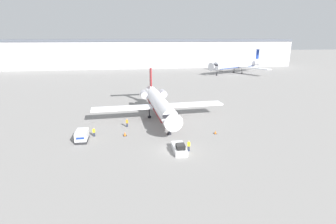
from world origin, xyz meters
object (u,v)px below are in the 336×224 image
Objects in this scene: worker_near_tug at (189,146)px; worker_by_wing at (127,123)px; pushback_tug at (179,148)px; traffic_cone_left at (125,134)px; traffic_cone_right at (215,132)px; airplane_parked_far_left at (237,64)px; airplane_main at (159,103)px; luggage_cart at (82,136)px; worker_on_apron at (94,132)px.

worker_by_wing is (-9.77, 13.16, -0.02)m from worker_near_tug.
pushback_tug is 11.96m from traffic_cone_left.
traffic_cone_left is 16.90m from traffic_cone_right.
pushback_tug is 98.29m from airplane_parked_far_left.
airplane_main is 18.84m from luggage_cart.
worker_on_apron is at bearing 150.83° from worker_near_tug.
airplane_parked_far_left is at bearing 52.62° from worker_on_apron.
airplane_main is at bearing 35.50° from worker_on_apron.
worker_on_apron is at bearing -127.38° from airplane_parked_far_left.
luggage_cart is 2.00× the size of worker_near_tug.
pushback_tug reaches higher than traffic_cone_left.
pushback_tug is (1.11, -18.16, -2.89)m from airplane_main.
pushback_tug is at bearing -43.84° from traffic_cone_left.
worker_on_apron is 22.52m from traffic_cone_right.
worker_by_wing is 0.05× the size of airplane_parked_far_left.
worker_near_tug is 18.03m from worker_on_apron.
worker_near_tug is 2.46× the size of traffic_cone_left.
worker_near_tug is at bearing -53.42° from worker_by_wing.
airplane_parked_far_left reaches higher than traffic_cone_left.
traffic_cone_left is 0.02× the size of airplane_parked_far_left.
luggage_cart reaches higher than pushback_tug.
luggage_cart is at bearing 156.70° from pushback_tug.
airplane_parked_far_left is at bearing 62.37° from pushback_tug.
luggage_cart is (-14.89, -11.27, -2.52)m from airplane_main.
luggage_cart is 7.53m from traffic_cone_left.
airplane_main is 0.86× the size of airplane_parked_far_left.
airplane_main reaches higher than worker_by_wing.
pushback_tug is 7.34× the size of traffic_cone_right.
luggage_cart reaches higher than traffic_cone_left.
worker_by_wing is 2.42× the size of traffic_cone_left.
worker_by_wing reaches higher than traffic_cone_left.
luggage_cart is 0.10× the size of airplane_parked_far_left.
airplane_parked_far_left reaches higher than worker_by_wing.
airplane_main is 18.42m from pushback_tug.
worker_near_tug is (2.65, -18.13, -2.54)m from airplane_main.
airplane_main is at bearing 129.60° from traffic_cone_right.
worker_near_tug is at bearing -134.32° from traffic_cone_right.
airplane_main reaches higher than traffic_cone_left.
airplane_main is 17.66× the size of worker_on_apron.
traffic_cone_left is (5.58, -0.54, -0.52)m from worker_on_apron.
worker_near_tug is 0.05× the size of airplane_parked_far_left.
airplane_main is 47.96× the size of traffic_cone_right.
worker_near_tug is (1.53, 0.03, 0.35)m from pushback_tug.
traffic_cone_right is at bearing -50.40° from airplane_main.
traffic_cone_right is (6.69, 6.85, -0.65)m from worker_near_tug.
worker_by_wing is (-8.23, 13.19, 0.33)m from pushback_tug.
worker_by_wing is 17.63m from traffic_cone_right.
luggage_cart reaches higher than traffic_cone_right.
worker_on_apron is 98.48m from airplane_parked_far_left.
worker_near_tug is 97.55m from airplane_parked_far_left.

